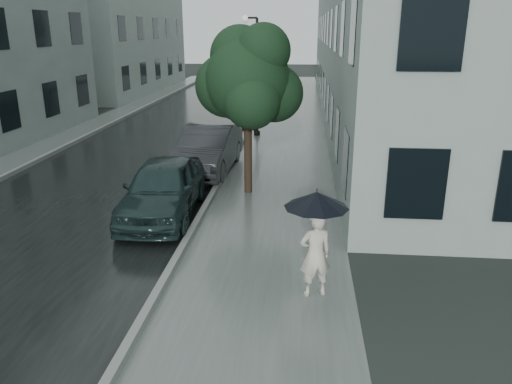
# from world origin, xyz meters

# --- Properties ---
(ground) EXTENTS (120.00, 120.00, 0.00)m
(ground) POSITION_xyz_m (0.00, 0.00, 0.00)
(ground) COLOR black
(ground) RESTS_ON ground
(sidewalk) EXTENTS (3.50, 60.00, 0.01)m
(sidewalk) POSITION_xyz_m (0.25, 12.00, 0.00)
(sidewalk) COLOR slate
(sidewalk) RESTS_ON ground
(kerb_near) EXTENTS (0.15, 60.00, 0.15)m
(kerb_near) POSITION_xyz_m (-1.57, 12.00, 0.07)
(kerb_near) COLOR slate
(kerb_near) RESTS_ON ground
(asphalt_road) EXTENTS (6.85, 60.00, 0.00)m
(asphalt_road) POSITION_xyz_m (-5.08, 12.00, 0.00)
(asphalt_road) COLOR black
(asphalt_road) RESTS_ON ground
(kerb_far) EXTENTS (0.15, 60.00, 0.15)m
(kerb_far) POSITION_xyz_m (-8.57, 12.00, 0.07)
(kerb_far) COLOR slate
(kerb_far) RESTS_ON ground
(sidewalk_far) EXTENTS (1.70, 60.00, 0.01)m
(sidewalk_far) POSITION_xyz_m (-9.50, 12.00, 0.00)
(sidewalk_far) COLOR #4C5451
(sidewalk_far) RESTS_ON ground
(building_near) EXTENTS (7.02, 36.00, 9.00)m
(building_near) POSITION_xyz_m (5.47, 19.50, 4.50)
(building_near) COLOR #8E9B94
(building_near) RESTS_ON ground
(building_far_b) EXTENTS (7.02, 18.00, 8.00)m
(building_far_b) POSITION_xyz_m (-13.77, 30.00, 4.00)
(building_far_b) COLOR #8E9B94
(building_far_b) RESTS_ON ground
(pedestrian) EXTENTS (0.67, 0.54, 1.60)m
(pedestrian) POSITION_xyz_m (1.25, -0.38, 0.81)
(pedestrian) COLOR beige
(pedestrian) RESTS_ON sidewalk
(umbrella) EXTENTS (1.35, 1.35, 1.09)m
(umbrella) POSITION_xyz_m (1.23, -0.39, 1.84)
(umbrella) COLOR black
(umbrella) RESTS_ON ground
(street_tree) EXTENTS (3.10, 2.81, 4.79)m
(street_tree) POSITION_xyz_m (-0.60, 5.56, 3.27)
(street_tree) COLOR #332619
(street_tree) RESTS_ON ground
(lamp_post) EXTENTS (0.82, 0.46, 5.15)m
(lamp_post) POSITION_xyz_m (-1.25, 13.73, 2.94)
(lamp_post) COLOR black
(lamp_post) RESTS_ON ground
(car_near) EXTENTS (1.92, 4.37, 1.46)m
(car_near) POSITION_xyz_m (-2.55, 3.33, 0.74)
(car_near) COLOR #1A2C2C
(car_near) RESTS_ON ground
(car_far) EXTENTS (1.83, 4.68, 1.52)m
(car_far) POSITION_xyz_m (-2.20, 7.62, 0.76)
(car_far) COLOR #242629
(car_far) RESTS_ON ground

